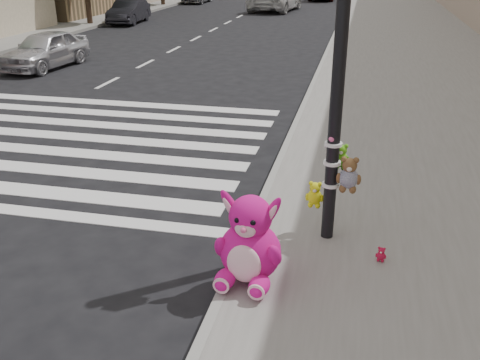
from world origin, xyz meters
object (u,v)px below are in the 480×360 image
(red_teddy, at_px, (381,254))
(car_silver_far, at_px, (45,49))
(car_dark_far, at_px, (129,11))
(signal_pole, at_px, (338,118))
(pink_bunny, at_px, (249,245))

(red_teddy, bearing_deg, car_silver_far, 146.76)
(car_dark_far, bearing_deg, car_silver_far, -84.42)
(car_silver_far, bearing_deg, signal_pole, -39.19)
(signal_pole, distance_m, car_dark_far, 24.93)
(pink_bunny, bearing_deg, signal_pole, 61.15)
(signal_pole, relative_size, pink_bunny, 3.60)
(pink_bunny, xyz_separation_m, car_dark_far, (-11.43, 22.92, 0.03))
(signal_pole, bearing_deg, car_silver_far, 135.70)
(signal_pole, xyz_separation_m, red_teddy, (0.66, -0.50, -1.53))
(signal_pole, height_order, red_teddy, signal_pole)
(car_silver_far, distance_m, car_dark_far, 12.02)
(signal_pole, xyz_separation_m, car_dark_far, (-12.26, 21.68, -1.14))
(pink_bunny, distance_m, car_silver_far, 14.46)
(pink_bunny, xyz_separation_m, red_teddy, (1.49, 0.74, -0.35))
(red_teddy, height_order, car_dark_far, car_dark_far)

